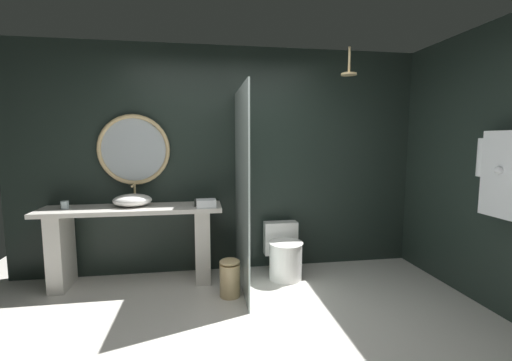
{
  "coord_description": "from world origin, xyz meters",
  "views": [
    {
      "loc": [
        -0.28,
        -2.15,
        1.55
      ],
      "look_at": [
        0.22,
        1.0,
        1.17
      ],
      "focal_mm": 24.07,
      "sensor_mm": 36.0,
      "label": 1
    }
  ],
  "objects": [
    {
      "name": "tumbler_cup",
      "position": [
        -1.68,
        1.59,
        0.88
      ],
      "size": [
        0.08,
        0.08,
        0.08
      ],
      "primitive_type": "cylinder",
      "color": "silver",
      "rests_on": "vanity_counter"
    },
    {
      "name": "vessel_sink",
      "position": [
        -1.02,
        1.63,
        0.9
      ],
      "size": [
        0.4,
        0.33,
        0.23
      ],
      "color": "white",
      "rests_on": "vanity_counter"
    },
    {
      "name": "back_wall_panel",
      "position": [
        0.0,
        1.9,
        1.3
      ],
      "size": [
        4.8,
        0.1,
        2.6
      ],
      "primitive_type": "cube",
      "color": "#1E2823",
      "rests_on": "ground_plane"
    },
    {
      "name": "side_wall_right",
      "position": [
        2.35,
        0.76,
        1.3
      ],
      "size": [
        0.1,
        2.47,
        2.6
      ],
      "primitive_type": "cube",
      "color": "#1E2823",
      "rests_on": "ground_plane"
    },
    {
      "name": "tissue_box",
      "position": [
        -0.29,
        1.56,
        0.87
      ],
      "size": [
        0.15,
        0.11,
        0.07
      ],
      "primitive_type": "cube",
      "color": "#282D28",
      "rests_on": "vanity_counter"
    },
    {
      "name": "rain_shower_head",
      "position": [
        1.25,
        1.33,
        2.26
      ],
      "size": [
        0.16,
        0.16,
        0.29
      ],
      "color": "#D6B77F"
    },
    {
      "name": "vanity_counter",
      "position": [
        -1.01,
        1.59,
        0.52
      ],
      "size": [
        1.87,
        0.48,
        0.84
      ],
      "color": "silver",
      "rests_on": "ground_plane"
    },
    {
      "name": "waste_bin",
      "position": [
        -0.02,
        1.11,
        0.19
      ],
      "size": [
        0.2,
        0.2,
        0.38
      ],
      "color": "#D6B77F",
      "rests_on": "ground_plane"
    },
    {
      "name": "round_wall_mirror",
      "position": [
        -1.01,
        1.81,
        1.44
      ],
      "size": [
        0.78,
        0.05,
        0.78
      ],
      "color": "#D6B77F"
    },
    {
      "name": "shower_glass_panel",
      "position": [
        0.12,
        1.29,
        1.03
      ],
      "size": [
        0.02,
        1.12,
        2.06
      ],
      "primitive_type": "cube",
      "color": "silver",
      "rests_on": "ground_plane"
    },
    {
      "name": "toilet",
      "position": [
        0.63,
        1.51,
        0.27
      ],
      "size": [
        0.39,
        0.54,
        0.59
      ],
      "color": "white",
      "rests_on": "ground_plane"
    },
    {
      "name": "hanging_bathrobe",
      "position": [
        2.21,
        0.31,
        1.29
      ],
      "size": [
        0.2,
        0.58,
        0.79
      ],
      "color": "#D6B77F"
    },
    {
      "name": "folded_hand_towel",
      "position": [
        -0.24,
        1.45,
        0.88
      ],
      "size": [
        0.21,
        0.16,
        0.08
      ],
      "primitive_type": "cube",
      "rotation": [
        0.0,
        0.0,
        0.03
      ],
      "color": "white",
      "rests_on": "vanity_counter"
    }
  ]
}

